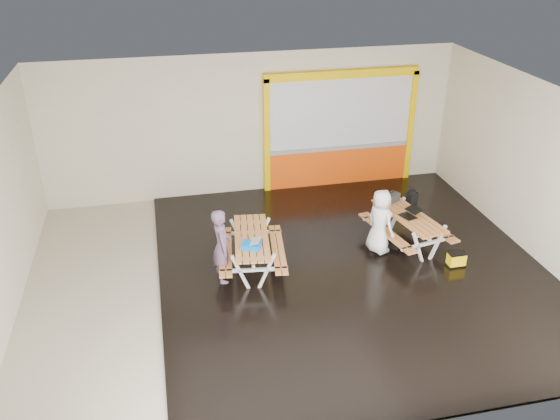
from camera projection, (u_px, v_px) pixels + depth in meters
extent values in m
cube|color=#BCB29F|center=(290.00, 276.00, 11.37)|extent=(10.00, 8.00, 0.01)
cube|color=white|center=(291.00, 101.00, 9.78)|extent=(10.00, 8.00, 0.01)
cube|color=beige|center=(252.00, 125.00, 14.06)|extent=(10.00, 0.01, 3.50)
cube|color=beige|center=(366.00, 334.00, 7.09)|extent=(10.00, 0.01, 3.50)
cube|color=beige|center=(536.00, 172.00, 11.53)|extent=(0.01, 8.00, 3.50)
cube|color=black|center=(351.00, 267.00, 11.60)|extent=(7.50, 7.98, 0.05)
cube|color=#EE4D0B|center=(338.00, 167.00, 14.98)|extent=(3.60, 0.12, 1.00)
cube|color=gray|center=(339.00, 147.00, 14.74)|extent=(3.60, 0.14, 0.10)
cube|color=silver|center=(341.00, 113.00, 14.34)|extent=(3.60, 0.08, 1.72)
cube|color=#FDC900|center=(267.00, 137.00, 14.18)|extent=(0.14, 0.16, 2.90)
cube|color=#FDC900|center=(410.00, 127.00, 14.90)|extent=(0.14, 0.16, 2.90)
cube|color=#FDC900|center=(343.00, 74.00, 13.88)|extent=(3.88, 0.16, 0.20)
cube|color=#D4823F|center=(238.00, 238.00, 11.23)|extent=(0.36, 1.86, 0.04)
cube|color=#D4823F|center=(245.00, 238.00, 11.24)|extent=(0.36, 1.86, 0.04)
cube|color=#D4823F|center=(252.00, 237.00, 11.25)|extent=(0.36, 1.86, 0.04)
cube|color=#D4823F|center=(258.00, 237.00, 11.26)|extent=(0.36, 1.86, 0.04)
cube|color=#D4823F|center=(265.00, 237.00, 11.27)|extent=(0.36, 1.86, 0.04)
cube|color=white|center=(240.00, 272.00, 10.76)|extent=(0.35, 0.10, 0.75)
cube|color=white|center=(267.00, 271.00, 10.79)|extent=(0.35, 0.10, 0.75)
cube|color=white|center=(254.00, 270.00, 10.76)|extent=(1.27, 0.22, 0.06)
cube|color=white|center=(253.00, 259.00, 10.65)|extent=(0.63, 0.14, 0.06)
cube|color=white|center=(239.00, 235.00, 12.01)|extent=(0.35, 0.10, 0.75)
cube|color=white|center=(262.00, 234.00, 12.05)|extent=(0.35, 0.10, 0.75)
cube|color=white|center=(250.00, 233.00, 12.01)|extent=(1.27, 0.22, 0.06)
cube|color=white|center=(250.00, 222.00, 11.90)|extent=(0.63, 0.14, 0.06)
cube|color=white|center=(252.00, 246.00, 11.34)|extent=(0.25, 1.52, 0.06)
cube|color=#D4823F|center=(222.00, 251.00, 11.34)|extent=(0.35, 1.86, 0.04)
cube|color=#D4823F|center=(229.00, 251.00, 11.34)|extent=(0.35, 1.86, 0.04)
cube|color=#D4823F|center=(275.00, 249.00, 11.41)|extent=(0.35, 1.86, 0.04)
cube|color=#D4823F|center=(281.00, 249.00, 11.42)|extent=(0.35, 1.86, 0.04)
cube|color=#D4823F|center=(398.00, 218.00, 11.97)|extent=(0.50, 1.84, 0.04)
cube|color=#D4823F|center=(403.00, 217.00, 12.02)|extent=(0.50, 1.84, 0.04)
cube|color=#D4823F|center=(409.00, 216.00, 12.07)|extent=(0.50, 1.84, 0.04)
cube|color=#D4823F|center=(414.00, 214.00, 12.12)|extent=(0.50, 1.84, 0.04)
cube|color=#D4823F|center=(419.00, 213.00, 12.17)|extent=(0.50, 1.84, 0.04)
cube|color=white|center=(418.00, 248.00, 11.56)|extent=(0.35, 0.13, 0.74)
cube|color=white|center=(438.00, 243.00, 11.73)|extent=(0.35, 0.13, 0.74)
cube|color=white|center=(428.00, 243.00, 11.63)|extent=(1.26, 0.32, 0.06)
cube|color=white|center=(429.00, 233.00, 11.52)|extent=(0.63, 0.18, 0.06)
cube|color=white|center=(379.00, 217.00, 12.70)|extent=(0.35, 0.13, 0.74)
cube|color=white|center=(397.00, 213.00, 12.88)|extent=(0.35, 0.13, 0.74)
cube|color=white|center=(388.00, 214.00, 12.77)|extent=(1.26, 0.32, 0.06)
cube|color=white|center=(389.00, 204.00, 12.66)|extent=(0.63, 0.18, 0.06)
cube|color=white|center=(408.00, 223.00, 12.15)|extent=(0.37, 1.50, 0.06)
cube|color=#D4823F|center=(384.00, 233.00, 11.98)|extent=(0.49, 1.84, 0.04)
cube|color=#D4823F|center=(389.00, 232.00, 12.03)|extent=(0.49, 1.84, 0.04)
cube|color=#D4823F|center=(425.00, 223.00, 12.36)|extent=(0.49, 1.84, 0.04)
cube|color=#D4823F|center=(430.00, 222.00, 12.41)|extent=(0.49, 1.84, 0.04)
imported|color=#644967|center=(222.00, 246.00, 10.86)|extent=(0.38, 0.56, 1.49)
imported|color=white|center=(380.00, 221.00, 11.73)|extent=(0.65, 0.78, 1.36)
cube|color=silver|center=(248.00, 245.00, 10.94)|extent=(0.32, 0.37, 0.02)
cube|color=silver|center=(255.00, 241.00, 10.86)|extent=(0.31, 0.37, 0.06)
cube|color=silver|center=(254.00, 241.00, 10.87)|extent=(0.26, 0.32, 0.05)
cube|color=black|center=(408.00, 216.00, 11.98)|extent=(0.33, 0.39, 0.02)
cube|color=black|center=(414.00, 210.00, 11.99)|extent=(0.31, 0.38, 0.07)
cube|color=silver|center=(414.00, 210.00, 11.99)|extent=(0.27, 0.34, 0.05)
cube|color=blue|center=(251.00, 245.00, 10.85)|extent=(0.42, 0.37, 0.10)
cube|color=black|center=(391.00, 198.00, 12.56)|extent=(0.46, 0.37, 0.18)
cylinder|color=black|center=(391.00, 193.00, 12.50)|extent=(0.28, 0.17, 0.02)
cube|color=black|center=(411.00, 200.00, 12.88)|extent=(0.30, 0.26, 0.36)
cylinder|color=black|center=(412.00, 192.00, 12.79)|extent=(0.22, 0.22, 0.09)
cube|color=black|center=(396.00, 243.00, 12.28)|extent=(0.43, 0.40, 0.13)
cube|color=black|center=(455.00, 265.00, 11.61)|extent=(0.35, 0.23, 0.04)
cube|color=#FFCA04|center=(456.00, 259.00, 11.55)|extent=(0.34, 0.22, 0.26)
cube|color=black|center=(457.00, 253.00, 11.48)|extent=(0.35, 0.23, 0.03)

